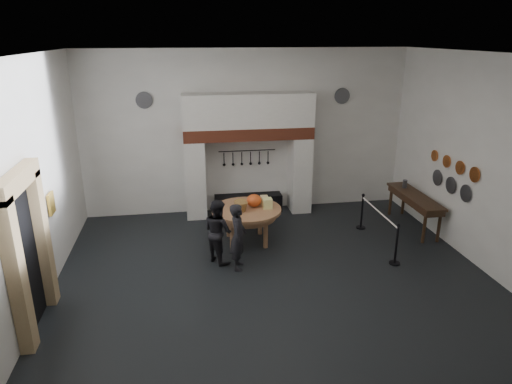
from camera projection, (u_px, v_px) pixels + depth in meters
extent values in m
cube|color=black|center=(274.00, 275.00, 9.66)|extent=(9.00, 8.00, 0.02)
cube|color=silver|center=(277.00, 54.00, 8.18)|extent=(9.00, 8.00, 0.02)
cube|color=white|center=(246.00, 132.00, 12.65)|extent=(9.00, 0.02, 4.50)
cube|color=white|center=(346.00, 274.00, 5.19)|extent=(9.00, 0.02, 4.50)
cube|color=white|center=(32.00, 185.00, 8.24)|extent=(0.02, 8.00, 4.50)
cube|color=white|center=(484.00, 164.00, 9.61)|extent=(0.02, 8.00, 4.50)
cube|color=silver|center=(195.00, 179.00, 12.49)|extent=(0.55, 0.70, 2.15)
cube|color=silver|center=(300.00, 174.00, 12.94)|extent=(0.55, 0.70, 2.15)
cube|color=#9E442B|center=(248.00, 133.00, 12.31)|extent=(3.50, 0.72, 0.32)
cube|color=silver|center=(248.00, 110.00, 12.11)|extent=(3.50, 0.70, 0.90)
cube|color=black|center=(248.00, 203.00, 13.05)|extent=(1.90, 0.45, 0.50)
cylinder|color=black|center=(247.00, 151.00, 12.74)|extent=(1.60, 0.02, 0.02)
cube|color=black|center=(25.00, 260.00, 7.64)|extent=(0.04, 1.10, 2.50)
cube|color=tan|center=(17.00, 278.00, 6.98)|extent=(0.22, 0.30, 2.60)
cube|color=tan|center=(42.00, 240.00, 8.29)|extent=(0.22, 0.30, 2.60)
cube|color=tan|center=(17.00, 180.00, 7.19)|extent=(0.22, 1.70, 0.30)
cube|color=gold|center=(51.00, 203.00, 9.20)|extent=(0.05, 0.34, 0.44)
cylinder|color=#AE7352|center=(246.00, 210.00, 10.95)|extent=(2.14, 2.14, 0.07)
ellipsoid|color=#E35620|center=(254.00, 200.00, 11.01)|extent=(0.36, 0.36, 0.31)
cube|color=#F5F092|center=(267.00, 203.00, 10.93)|extent=(0.22, 0.22, 0.24)
cube|color=#F1D490|center=(264.00, 200.00, 11.21)|extent=(0.18, 0.18, 0.20)
cone|color=olive|center=(241.00, 207.00, 10.74)|extent=(0.41, 0.41, 0.22)
ellipsoid|color=#A07639|center=(240.00, 201.00, 11.23)|extent=(0.31, 0.18, 0.13)
imported|color=black|center=(238.00, 237.00, 9.73)|extent=(0.45, 0.60, 1.48)
imported|color=black|center=(218.00, 231.00, 10.05)|extent=(0.85, 0.89, 1.46)
cube|color=#362013|center=(415.00, 196.00, 11.78)|extent=(0.55, 2.20, 0.06)
cylinder|color=#545459|center=(405.00, 184.00, 12.30)|extent=(0.12, 0.12, 0.22)
cylinder|color=#C6662D|center=(475.00, 175.00, 9.89)|extent=(0.03, 0.34, 0.34)
cylinder|color=#C6662D|center=(460.00, 168.00, 10.40)|extent=(0.03, 0.32, 0.32)
cylinder|color=#C6662D|center=(447.00, 161.00, 10.91)|extent=(0.03, 0.30, 0.30)
cylinder|color=#C6662D|center=(435.00, 156.00, 11.43)|extent=(0.03, 0.28, 0.28)
cylinder|color=#4C4C51|center=(466.00, 193.00, 10.24)|extent=(0.03, 0.40, 0.40)
cylinder|color=#4C4C51|center=(451.00, 185.00, 10.80)|extent=(0.03, 0.40, 0.40)
cylinder|color=#4C4C51|center=(437.00, 178.00, 11.36)|extent=(0.03, 0.40, 0.40)
cylinder|color=#4C4C51|center=(144.00, 100.00, 11.89)|extent=(0.44, 0.03, 0.44)
cylinder|color=#4C4C51|center=(342.00, 96.00, 12.71)|extent=(0.44, 0.03, 0.44)
cylinder|color=black|center=(396.00, 245.00, 10.00)|extent=(0.05, 0.05, 0.90)
cylinder|color=black|center=(362.00, 212.00, 11.86)|extent=(0.05, 0.05, 0.90)
cylinder|color=white|center=(379.00, 212.00, 10.80)|extent=(0.04, 2.00, 0.04)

